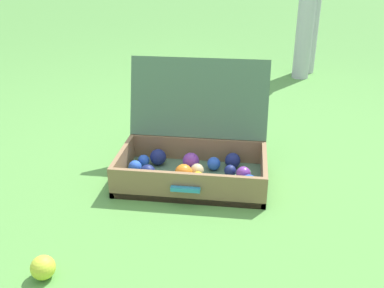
{
  "coord_description": "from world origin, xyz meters",
  "views": [
    {
      "loc": [
        0.12,
        -1.6,
        0.88
      ],
      "look_at": [
        -0.08,
        -0.05,
        0.17
      ],
      "focal_mm": 40.4,
      "sensor_mm": 36.0,
      "label": 1
    }
  ],
  "objects": [
    {
      "name": "stray_ball_on_grass",
      "position": [
        -0.44,
        -0.67,
        0.04
      ],
      "size": [
        0.07,
        0.07,
        0.07
      ],
      "primitive_type": "sphere",
      "color": "#CCDB38",
      "rests_on": "ground"
    },
    {
      "name": "open_suitcase",
      "position": [
        -0.08,
        0.0,
        0.1
      ],
      "size": [
        0.6,
        0.47,
        0.46
      ],
      "color": "#4C7051",
      "rests_on": "ground"
    },
    {
      "name": "ground_plane",
      "position": [
        0.0,
        0.0,
        0.0
      ],
      "size": [
        16.0,
        16.0,
        0.0
      ],
      "primitive_type": "plane",
      "color": "#569342"
    }
  ]
}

